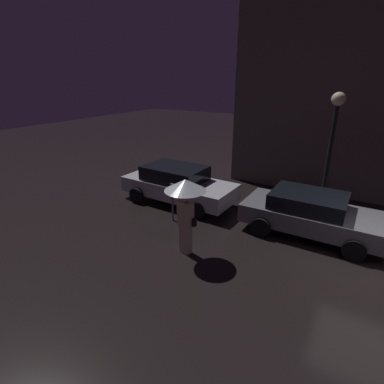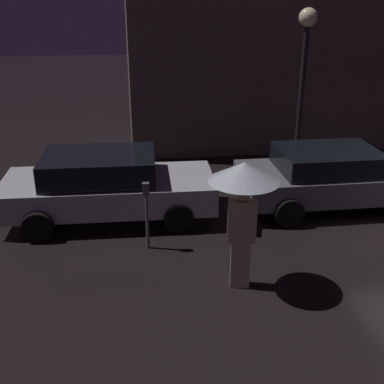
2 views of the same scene
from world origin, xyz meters
name	(u,v)px [view 2 (image 2 of 2)]	position (x,y,z in m)	size (l,w,h in m)	color
building_facade_left	(291,9)	(-1.36, 6.50, 4.00)	(9.76, 3.00, 7.99)	#564C47
parked_car_silver	(107,185)	(-6.88, 1.35, 0.74)	(4.45, 2.02, 1.41)	#B7B7BF
parked_car_grey	(331,176)	(-1.97, 1.26, 0.70)	(4.13, 2.03, 1.32)	slate
pedestrian_with_umbrella	(244,190)	(-4.69, -1.59, 1.70)	(1.10, 1.10, 2.15)	beige
parking_meter	(147,209)	(-6.12, -0.14, 0.81)	(0.12, 0.10, 1.32)	#4C5154
street_lamp_near	(305,57)	(-1.96, 3.52, 2.98)	(0.45, 0.45, 4.13)	black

